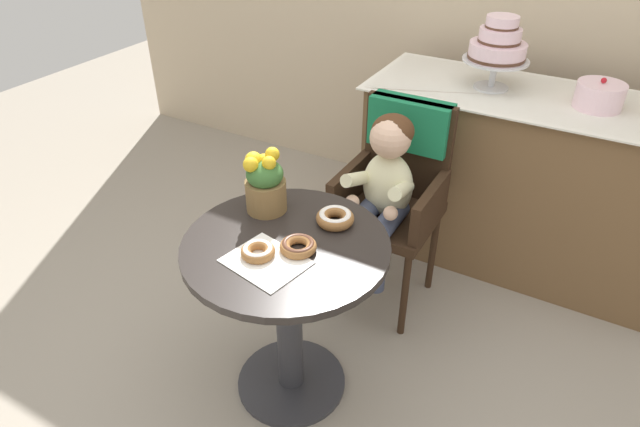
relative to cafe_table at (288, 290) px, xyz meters
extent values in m
plane|color=gray|center=(0.00, 0.00, -0.51)|extent=(8.00, 8.00, 0.00)
cylinder|color=#282321|center=(0.00, 0.00, 0.20)|extent=(0.72, 0.72, 0.03)
cylinder|color=#333338|center=(0.00, 0.00, -0.16)|extent=(0.10, 0.10, 0.69)
cylinder|color=#333338|center=(0.00, 0.00, -0.50)|extent=(0.44, 0.44, 0.02)
cube|color=#332114|center=(0.10, 0.67, -0.04)|extent=(0.42, 0.42, 0.04)
cube|color=#332114|center=(0.10, 0.86, 0.22)|extent=(0.40, 0.04, 0.46)
cube|color=#332114|center=(-0.09, 0.67, 0.08)|extent=(0.04, 0.38, 0.18)
cube|color=#332114|center=(0.29, 0.67, 0.08)|extent=(0.04, 0.38, 0.18)
cube|color=#197247|center=(0.10, 0.86, 0.34)|extent=(0.36, 0.11, 0.22)
cylinder|color=#332114|center=(-0.08, 0.49, -0.28)|extent=(0.03, 0.03, 0.45)
cylinder|color=#332114|center=(0.28, 0.49, -0.28)|extent=(0.03, 0.03, 0.45)
cylinder|color=#332114|center=(-0.08, 0.85, -0.28)|extent=(0.03, 0.03, 0.45)
cylinder|color=#332114|center=(0.28, 0.85, -0.28)|extent=(0.03, 0.03, 0.45)
ellipsoid|color=beige|center=(0.10, 0.65, 0.14)|extent=(0.22, 0.16, 0.30)
sphere|color=#E0B293|center=(0.10, 0.64, 0.36)|extent=(0.17, 0.17, 0.17)
ellipsoid|color=#4C2D19|center=(0.10, 0.66, 0.38)|extent=(0.17, 0.17, 0.14)
cylinder|color=beige|center=(0.01, 0.56, 0.19)|extent=(0.08, 0.23, 0.13)
sphere|color=#E0B293|center=(0.02, 0.48, 0.12)|extent=(0.06, 0.06, 0.06)
cylinder|color=beige|center=(0.20, 0.56, 0.19)|extent=(0.08, 0.23, 0.13)
sphere|color=#E0B293|center=(0.19, 0.48, 0.12)|extent=(0.06, 0.06, 0.06)
cylinder|color=#3F4760|center=(0.05, 0.57, 0.03)|extent=(0.09, 0.22, 0.09)
cylinder|color=#3F4760|center=(0.05, 0.46, -0.14)|extent=(0.08, 0.08, 0.26)
cylinder|color=#3F4760|center=(0.16, 0.57, 0.03)|extent=(0.09, 0.22, 0.09)
cylinder|color=#3F4760|center=(0.16, 0.46, -0.14)|extent=(0.08, 0.08, 0.26)
cube|color=white|center=(0.00, -0.12, 0.21)|extent=(0.29, 0.25, 0.00)
torus|color=#936033|center=(0.06, -0.02, 0.23)|extent=(0.12, 0.12, 0.04)
torus|color=#512D1E|center=(0.06, -0.02, 0.24)|extent=(0.11, 0.11, 0.02)
torus|color=#936033|center=(-0.04, -0.10, 0.23)|extent=(0.11, 0.11, 0.04)
torus|color=white|center=(-0.04, -0.10, 0.24)|extent=(0.10, 0.10, 0.02)
torus|color=#936033|center=(0.09, 0.19, 0.23)|extent=(0.14, 0.14, 0.04)
torus|color=white|center=(0.09, 0.19, 0.25)|extent=(0.12, 0.12, 0.02)
cylinder|color=brown|center=(-0.17, 0.14, 0.27)|extent=(0.15, 0.15, 0.12)
ellipsoid|color=#38662D|center=(-0.17, 0.14, 0.36)|extent=(0.14, 0.14, 0.10)
sphere|color=gold|center=(-0.15, 0.14, 0.41)|extent=(0.05, 0.05, 0.05)
sphere|color=gold|center=(-0.16, 0.18, 0.43)|extent=(0.05, 0.05, 0.05)
sphere|color=gold|center=(-0.19, 0.17, 0.40)|extent=(0.05, 0.05, 0.05)
sphere|color=gold|center=(-0.22, 0.14, 0.41)|extent=(0.06, 0.06, 0.06)
sphere|color=gold|center=(-0.20, 0.10, 0.41)|extent=(0.06, 0.06, 0.06)
sphere|color=gold|center=(-0.16, 0.12, 0.37)|extent=(0.05, 0.05, 0.05)
cube|color=brown|center=(0.55, 1.30, -0.06)|extent=(1.50, 0.56, 0.90)
cube|color=white|center=(0.55, 1.30, 0.39)|extent=(1.56, 0.62, 0.01)
cylinder|color=silver|center=(0.32, 1.30, 0.40)|extent=(0.16, 0.16, 0.01)
cylinder|color=silver|center=(0.32, 1.30, 0.46)|extent=(0.03, 0.03, 0.12)
cylinder|color=silver|center=(0.32, 1.30, 0.53)|extent=(0.30, 0.30, 0.01)
cylinder|color=silver|center=(0.32, 1.30, 0.57)|extent=(0.26, 0.25, 0.08)
cylinder|color=#4C2D1E|center=(0.32, 1.30, 0.54)|extent=(0.26, 0.26, 0.01)
cylinder|color=silver|center=(0.32, 1.30, 0.64)|extent=(0.19, 0.19, 0.06)
cylinder|color=#4C2D1E|center=(0.32, 1.30, 0.61)|extent=(0.19, 0.19, 0.01)
cylinder|color=silver|center=(0.32, 1.30, 0.70)|extent=(0.14, 0.14, 0.05)
cylinder|color=#4C2D1E|center=(0.32, 1.30, 0.68)|extent=(0.15, 0.15, 0.01)
cylinder|color=silver|center=(0.79, 1.29, 0.45)|extent=(0.20, 0.20, 0.11)
sphere|color=red|center=(0.79, 1.29, 0.51)|extent=(0.02, 0.02, 0.02)
camera|label=1|loc=(0.84, -1.25, 1.33)|focal=30.87mm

